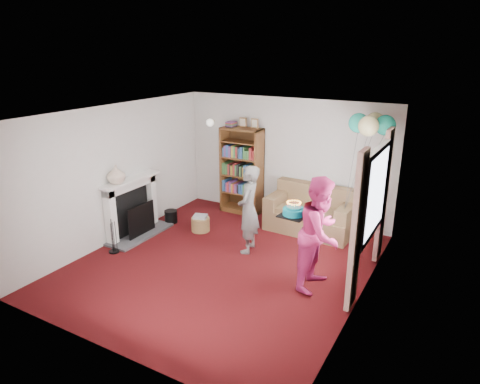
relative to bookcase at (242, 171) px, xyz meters
The scene contains 16 objects.
ground 2.64m from the bookcase, 68.44° to the right, with size 5.00×5.00×0.00m, color #340707.
wall_back 0.99m from the bookcase, 12.95° to the left, with size 4.50×0.02×2.50m, color silver.
wall_left 2.69m from the bookcase, 120.41° to the right, with size 0.02×5.00×2.50m, color silver.
wall_right 3.93m from the bookcase, 35.98° to the right, with size 0.02×5.00×2.50m, color silver.
ceiling 2.94m from the bookcase, 68.44° to the right, with size 4.50×5.00×0.01m, color white.
fireplace 2.45m from the bookcase, 119.20° to the right, with size 0.55×1.80×1.12m.
window_bay 3.56m from the bookcase, 28.64° to the right, with size 0.14×2.02×2.20m.
wall_sconce 1.29m from the bookcase, behind, with size 0.16×0.23×0.16m.
bookcase is the anchor object (origin of this frame).
sofa 1.80m from the bookcase, ahead, with size 1.66×0.88×0.88m.
wicker_basket 1.56m from the bookcase, 98.02° to the right, with size 0.36×0.36×0.33m.
person_striped 1.95m from the bookcase, 57.78° to the right, with size 0.57×0.37×1.56m, color black.
person_magenta 3.32m from the bookcase, 40.82° to the right, with size 0.84×0.65×1.72m, color #C02667.
birthday_cake 2.97m from the bookcase, 45.89° to the right, with size 0.39×0.39×0.22m.
balloons 3.05m from the bookcase, ahead, with size 0.78×0.78×1.73m.
mantel_vase 2.76m from the bookcase, 116.29° to the right, with size 0.32×0.32×0.34m, color beige.
Camera 1 is at (3.38, -5.42, 3.43)m, focal length 32.00 mm.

